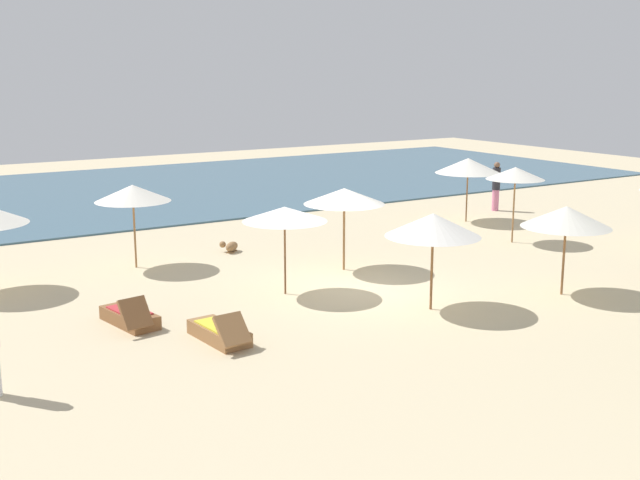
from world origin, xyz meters
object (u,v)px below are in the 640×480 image
(umbrella_0, at_px, (133,193))
(umbrella_6, at_px, (566,217))
(lounger_0, at_px, (220,333))
(dog, at_px, (231,247))
(umbrella_1, at_px, (344,196))
(umbrella_7, at_px, (433,225))
(umbrella_5, at_px, (515,173))
(person_0, at_px, (496,186))
(umbrella_2, at_px, (468,166))
(lounger_2, at_px, (130,317))
(umbrella_3, at_px, (285,214))

(umbrella_0, xyz_separation_m, umbrella_6, (7.42, -7.69, -0.14))
(lounger_0, xyz_separation_m, dog, (3.49, 6.71, -0.01))
(umbrella_6, height_order, lounger_0, umbrella_6)
(dog, bearing_deg, umbrella_6, -60.21)
(umbrella_1, bearing_deg, umbrella_7, -94.99)
(umbrella_1, distance_m, umbrella_7, 3.89)
(umbrella_5, xyz_separation_m, umbrella_7, (-6.44, -3.94, -0.21))
(umbrella_1, height_order, umbrella_6, umbrella_1)
(umbrella_7, relative_size, lounger_0, 1.22)
(person_0, xyz_separation_m, dog, (-11.14, -0.93, -0.76))
(umbrella_5, height_order, lounger_0, umbrella_5)
(umbrella_2, relative_size, person_0, 1.23)
(umbrella_5, height_order, dog, umbrella_5)
(umbrella_7, relative_size, lounger_2, 1.22)
(umbrella_1, distance_m, lounger_2, 6.61)
(lounger_0, bearing_deg, umbrella_1, 33.31)
(umbrella_6, distance_m, person_0, 11.10)
(lounger_0, distance_m, dog, 7.57)
(umbrella_0, distance_m, person_0, 14.10)
(umbrella_3, bearing_deg, dog, 79.85)
(dog, bearing_deg, umbrella_3, -100.15)
(umbrella_5, bearing_deg, umbrella_6, -124.03)
(umbrella_0, distance_m, lounger_0, 6.71)
(umbrella_5, relative_size, umbrella_7, 1.07)
(lounger_0, relative_size, lounger_2, 1.00)
(umbrella_2, relative_size, lounger_2, 1.27)
(umbrella_5, bearing_deg, umbrella_0, 163.96)
(umbrella_1, xyz_separation_m, lounger_0, (-5.08, -3.34, -1.75))
(umbrella_1, bearing_deg, umbrella_3, -154.35)
(umbrella_2, distance_m, lounger_2, 14.34)
(umbrella_1, distance_m, umbrella_3, 2.66)
(umbrella_5, relative_size, person_0, 1.27)
(umbrella_0, xyz_separation_m, person_0, (14.01, 1.20, -1.04))
(umbrella_7, bearing_deg, umbrella_5, 31.43)
(umbrella_1, xyz_separation_m, lounger_2, (-6.20, -1.48, -1.74))
(umbrella_6, height_order, person_0, umbrella_6)
(umbrella_3, bearing_deg, lounger_2, -175.11)
(umbrella_0, xyz_separation_m, umbrella_3, (2.06, -4.25, -0.09))
(umbrella_0, height_order, umbrella_5, umbrella_5)
(umbrella_6, bearing_deg, lounger_2, 161.28)
(umbrella_1, relative_size, umbrella_2, 0.97)
(umbrella_2, relative_size, lounger_0, 1.26)
(umbrella_3, height_order, umbrella_6, umbrella_6)
(umbrella_7, distance_m, lounger_0, 5.06)
(umbrella_5, relative_size, lounger_2, 1.30)
(umbrella_1, relative_size, dog, 3.43)
(umbrella_3, xyz_separation_m, lounger_0, (-2.68, -2.18, -1.70))
(umbrella_6, xyz_separation_m, lounger_2, (-9.17, 3.11, -1.64))
(umbrella_6, height_order, lounger_2, umbrella_6)
(dog, bearing_deg, umbrella_0, -174.54)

